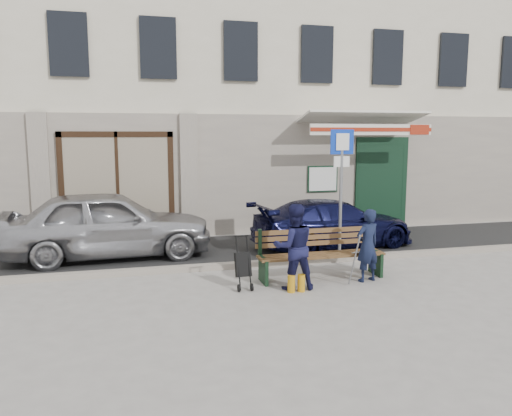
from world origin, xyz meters
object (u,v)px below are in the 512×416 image
object	(u,v)px
car_navy	(333,223)
bench	(319,255)
stroller	(243,266)
parking_sign	(341,173)
man	(367,245)
car_silver	(108,224)
woman	(294,247)

from	to	relation	value
car_navy	bench	size ratio (longest dim) A/B	1.65
bench	stroller	bearing A→B (deg)	-170.46
parking_sign	man	size ratio (longest dim) A/B	2.07
car_silver	stroller	xyz separation A→B (m)	(2.35, -2.88, -0.34)
car_silver	car_navy	distance (m)	5.16
parking_sign	bench	bearing A→B (deg)	-128.40
car_silver	stroller	size ratio (longest dim) A/B	4.77
stroller	bench	bearing A→B (deg)	6.20
bench	stroller	size ratio (longest dim) A/B	2.59
car_navy	bench	world-z (taller)	car_navy
car_silver	parking_sign	distance (m)	5.14
car_navy	man	size ratio (longest dim) A/B	2.95
car_navy	woman	world-z (taller)	woman
parking_sign	bench	distance (m)	2.12
parking_sign	car_silver	bearing A→B (deg)	163.44
car_silver	parking_sign	world-z (taller)	parking_sign
woman	stroller	distance (m)	0.95
car_navy	parking_sign	size ratio (longest dim) A/B	1.42
parking_sign	car_navy	bearing A→B (deg)	73.18
car_navy	parking_sign	bearing A→B (deg)	156.20
bench	woman	size ratio (longest dim) A/B	1.60
car_silver	woman	xyz separation A→B (m)	(3.20, -3.12, -0.00)
man	stroller	bearing A→B (deg)	-18.72
stroller	woman	bearing A→B (deg)	-18.95
stroller	parking_sign	bearing A→B (deg)	27.94
car_navy	woman	bearing A→B (deg)	138.26
bench	man	world-z (taller)	man
bench	man	size ratio (longest dim) A/B	1.79
bench	woman	distance (m)	0.87
stroller	car_navy	bearing A→B (deg)	40.00
bench	woman	bearing A→B (deg)	-143.15
car_navy	stroller	world-z (taller)	car_navy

